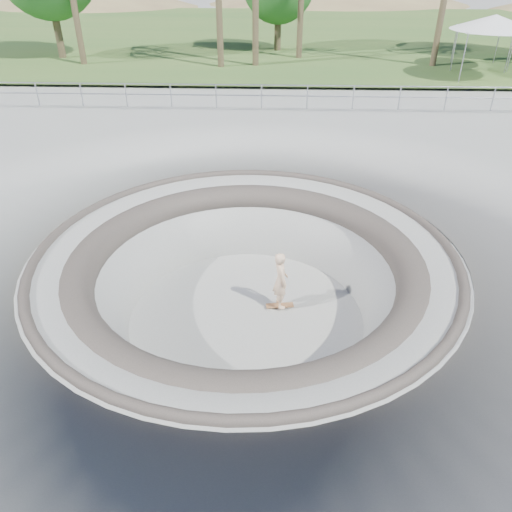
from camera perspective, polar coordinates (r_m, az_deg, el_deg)
ground at (r=12.03m, az=-1.19°, el=0.32°), size 180.00×180.00×0.00m
skate_bowl at (r=13.09m, az=-1.10°, el=-6.51°), size 14.00×14.00×4.10m
grass_strip at (r=44.64m, az=1.61°, el=24.14°), size 180.00×36.00×0.12m
distant_hills at (r=68.77m, az=5.23°, el=20.70°), size 103.20×45.00×28.60m
safety_railing at (r=22.93m, az=0.64°, el=17.79°), size 25.00×0.06×1.03m
skateboard at (r=13.36m, az=2.73°, el=-5.67°), size 0.75×0.30×0.08m
skater at (r=12.88m, az=2.82°, el=-2.79°), size 0.54×0.67×1.60m
canopy_white at (r=30.47m, az=25.62°, el=22.93°), size 6.03×6.03×3.08m
canopy_blue at (r=33.36m, az=24.90°, el=22.99°), size 5.26×5.26×2.66m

